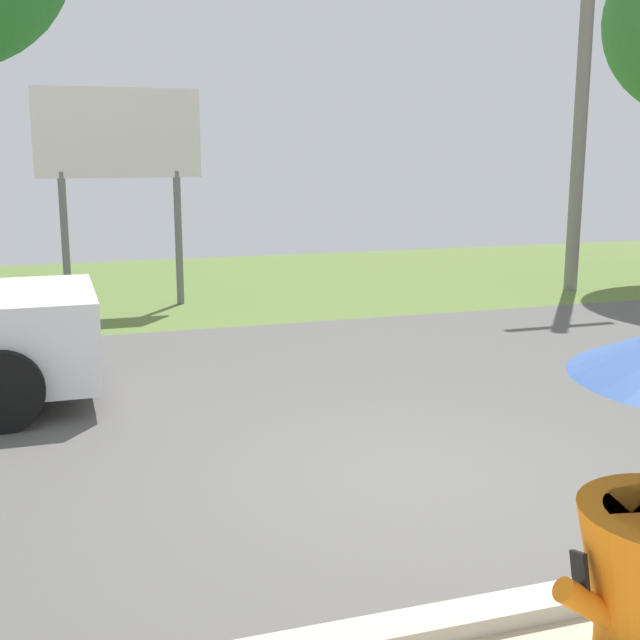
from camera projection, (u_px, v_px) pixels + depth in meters
name	position (u px, v px, depth m)	size (l,w,h in m)	color
ground_plane	(299.00, 385.00, 9.24)	(40.00, 22.00, 0.20)	#565451
utility_pole	(582.00, 97.00, 14.60)	(1.80, 0.24, 6.57)	gray
roadside_billboard	(119.00, 149.00, 13.09)	(2.60, 0.12, 3.50)	slate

